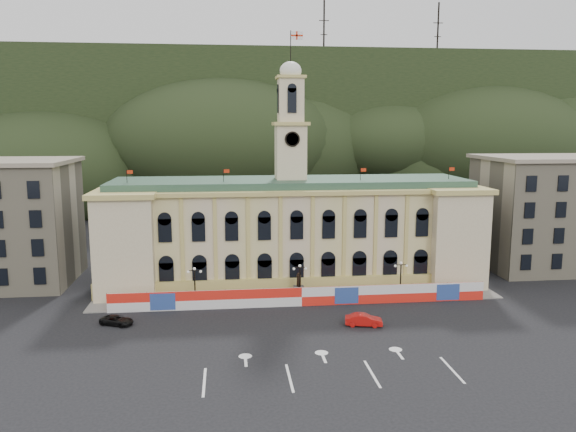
{
  "coord_description": "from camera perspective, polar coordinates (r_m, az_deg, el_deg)",
  "views": [
    {
      "loc": [
        -9.65,
        -55.57,
        23.7
      ],
      "look_at": [
        -1.49,
        18.0,
        11.59
      ],
      "focal_mm": 35.0,
      "sensor_mm": 36.0,
      "label": 1
    }
  ],
  "objects": [
    {
      "name": "red_sedan",
      "position": [
        68.42,
        7.7,
        -10.42
      ],
      "size": [
        3.25,
        5.02,
        1.46
      ],
      "primitive_type": "imported",
      "rotation": [
        0.0,
        0.0,
        1.37
      ],
      "color": "red",
      "rests_on": "ground"
    },
    {
      "name": "side_building_right",
      "position": [
        102.28,
        24.73,
        0.36
      ],
      "size": [
        21.0,
        17.0,
        18.6
      ],
      "color": "tan",
      "rests_on": "ground"
    },
    {
      "name": "lane_markings",
      "position": [
        56.67,
        4.22,
        -15.45
      ],
      "size": [
        26.0,
        10.0,
        0.02
      ],
      "primitive_type": null,
      "color": "white",
      "rests_on": "ground"
    },
    {
      "name": "hill_ridge",
      "position": [
        177.87,
        -3.24,
        7.92
      ],
      "size": [
        230.0,
        80.0,
        64.0
      ],
      "color": "black",
      "rests_on": "ground"
    },
    {
      "name": "lamp_right",
      "position": [
        79.07,
        11.37,
        -6.02
      ],
      "size": [
        1.96,
        0.44,
        5.15
      ],
      "color": "black",
      "rests_on": "ground"
    },
    {
      "name": "statue",
      "position": [
        77.54,
        1.1,
        -7.59
      ],
      "size": [
        1.4,
        1.4,
        3.72
      ],
      "color": "#595651",
      "rests_on": "ground"
    },
    {
      "name": "city_hall",
      "position": [
        85.25,
        0.28,
        -1.43
      ],
      "size": [
        56.2,
        17.6,
        37.1
      ],
      "color": "beige",
      "rests_on": "ground"
    },
    {
      "name": "hoarding_fence",
      "position": [
        74.75,
        1.44,
        -8.19
      ],
      "size": [
        50.0,
        0.44,
        2.5
      ],
      "color": "red",
      "rests_on": "ground"
    },
    {
      "name": "black_suv",
      "position": [
        71.17,
        -17.0,
        -10.1
      ],
      "size": [
        4.84,
        5.43,
        1.13
      ],
      "primitive_type": "imported",
      "rotation": [
        0.0,
        0.0,
        1.16
      ],
      "color": "black",
      "rests_on": "ground"
    },
    {
      "name": "pavement",
      "position": [
        77.63,
        1.12,
        -8.42
      ],
      "size": [
        56.0,
        5.5,
        0.16
      ],
      "primitive_type": "cube",
      "color": "slate",
      "rests_on": "ground"
    },
    {
      "name": "lamp_center",
      "position": [
        76.06,
        1.21,
        -6.45
      ],
      "size": [
        1.96,
        0.44,
        5.15
      ],
      "color": "black",
      "rests_on": "ground"
    },
    {
      "name": "side_building_left",
      "position": [
        93.81,
        -27.07,
        -0.55
      ],
      "size": [
        21.0,
        17.0,
        18.6
      ],
      "color": "tan",
      "rests_on": "ground"
    },
    {
      "name": "ground",
      "position": [
        61.18,
        3.34,
        -13.52
      ],
      "size": [
        260.0,
        260.0,
        0.0
      ],
      "primitive_type": "plane",
      "color": "black",
      "rests_on": "ground"
    },
    {
      "name": "lamp_left",
      "position": [
        75.57,
        -9.45,
        -6.68
      ],
      "size": [
        1.96,
        0.44,
        5.15
      ],
      "color": "black",
      "rests_on": "ground"
    }
  ]
}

